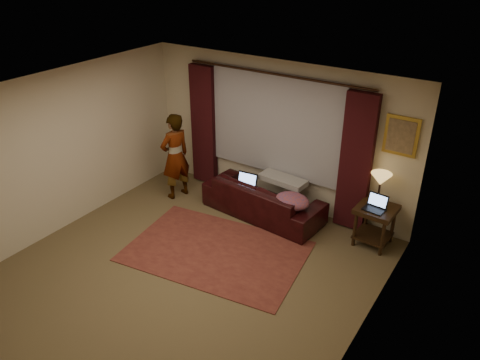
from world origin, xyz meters
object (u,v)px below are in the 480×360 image
at_px(laptop_sofa, 244,183).
at_px(laptop_table, 375,203).
at_px(tiffany_lamp, 379,188).
at_px(sofa, 263,193).
at_px(end_table, 374,226).
at_px(person, 175,156).

xyz_separation_m(laptop_sofa, laptop_table, (2.22, 0.19, 0.22)).
bearing_deg(tiffany_lamp, sofa, -169.82).
distance_m(end_table, person, 3.66).
distance_m(sofa, person, 1.76).
height_order(tiffany_lamp, person, person).
relative_size(laptop_table, person, 0.21).
distance_m(sofa, tiffany_lamp, 1.95).
height_order(end_table, tiffany_lamp, tiffany_lamp).
distance_m(sofa, laptop_table, 1.92).
xyz_separation_m(tiffany_lamp, person, (-3.55, -0.63, -0.11)).
bearing_deg(sofa, tiffany_lamp, -164.78).
height_order(sofa, laptop_table, laptop_table).
relative_size(laptop_sofa, person, 0.25).
xyz_separation_m(laptop_sofa, tiffany_lamp, (2.19, 0.43, 0.36)).
distance_m(end_table, laptop_table, 0.46).
relative_size(sofa, laptop_table, 6.22).
bearing_deg(laptop_table, laptop_sofa, -169.22).
bearing_deg(person, laptop_sofa, 113.07).
bearing_deg(sofa, person, 15.07).
height_order(end_table, person, person).
distance_m(tiffany_lamp, person, 3.61).
bearing_deg(laptop_table, sofa, -171.30).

